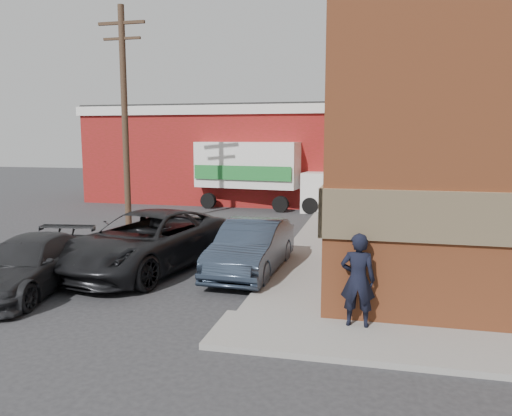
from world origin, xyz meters
The scene contains 9 objects.
ground centered at (0.00, 0.00, 0.00)m, with size 90.00×90.00×0.00m, color #28282B.
sidewalk_west centered at (0.60, 9.00, 0.06)m, with size 1.80×18.00×0.12m, color gray.
warehouse centered at (-6.00, 20.00, 2.81)m, with size 16.30×8.30×5.60m.
utility_pole centered at (-7.50, 9.00, 4.75)m, with size 2.00×0.26×9.00m.
man centered at (2.23, -0.25, 1.05)m, with size 0.68×0.44×1.86m, color black.
sedan centered at (-0.80, 3.38, 0.74)m, with size 1.57×4.51×1.49m, color #2C394A.
suv_a centered at (-3.81, 3.06, 0.84)m, with size 2.79×6.04×1.68m, color black.
suv_b centered at (-5.79, 0.50, 0.67)m, with size 1.87×4.61×1.34m, color #27272A.
box_truck centered at (-3.31, 15.92, 2.04)m, with size 7.36×2.92×3.54m.
Camera 1 is at (2.47, -9.88, 3.81)m, focal length 35.00 mm.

